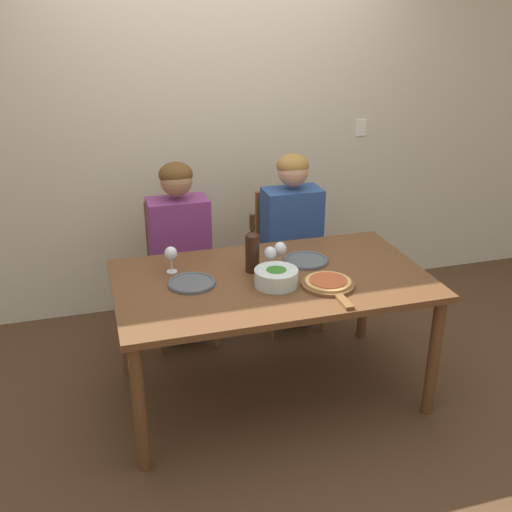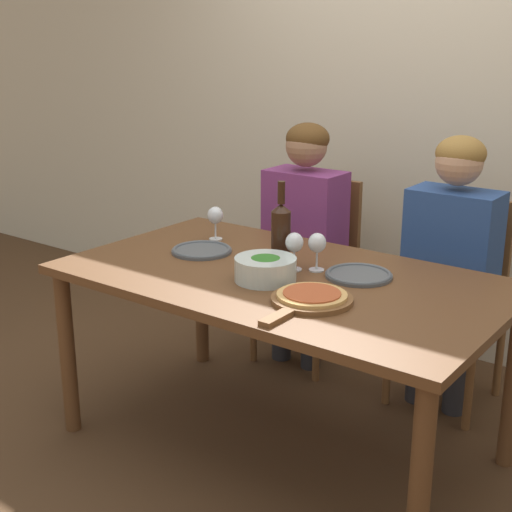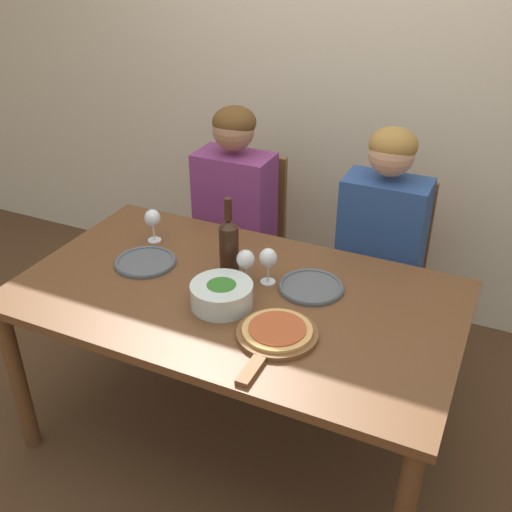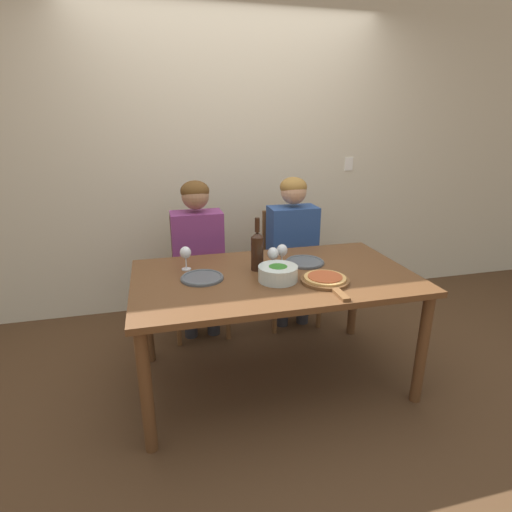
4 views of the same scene
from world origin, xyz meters
name	(u,v)px [view 4 (image 4 of 4)]	position (x,y,z in m)	size (l,w,h in m)	color
ground_plane	(273,378)	(0.00, 0.00, 0.00)	(40.00, 40.00, 0.00)	#4C331E
back_wall	(231,155)	(0.00, 1.31, 1.35)	(10.00, 0.06, 2.70)	beige
dining_table	(274,287)	(0.00, 0.00, 0.66)	(1.69, 0.97, 0.74)	brown
chair_left	(198,270)	(-0.38, 0.84, 0.50)	(0.42, 0.42, 0.92)	brown
chair_right	(288,262)	(0.38, 0.84, 0.50)	(0.42, 0.42, 0.92)	brown
person_woman	(198,246)	(-0.38, 0.73, 0.74)	(0.47, 0.51, 1.22)	#28282D
person_man	(293,239)	(0.38, 0.73, 0.74)	(0.47, 0.51, 1.22)	#28282D
wine_bottle	(257,250)	(-0.08, 0.11, 0.88)	(0.08, 0.08, 0.33)	black
broccoli_bowl	(278,273)	(-0.01, -0.10, 0.79)	(0.23, 0.23, 0.10)	silver
dinner_plate_left	(202,278)	(-0.43, 0.04, 0.75)	(0.25, 0.25, 0.02)	#4C5156
dinner_plate_right	(305,262)	(0.25, 0.15, 0.75)	(0.25, 0.25, 0.02)	#4C5156
pizza_on_board	(326,280)	(0.25, -0.19, 0.76)	(0.28, 0.42, 0.04)	brown
wine_glass_left	(186,254)	(-0.51, 0.22, 0.85)	(0.07, 0.07, 0.15)	silver
wine_glass_right	(282,251)	(0.08, 0.11, 0.85)	(0.07, 0.07, 0.15)	silver
wine_glass_centre	(273,255)	(0.01, 0.07, 0.85)	(0.07, 0.07, 0.15)	silver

